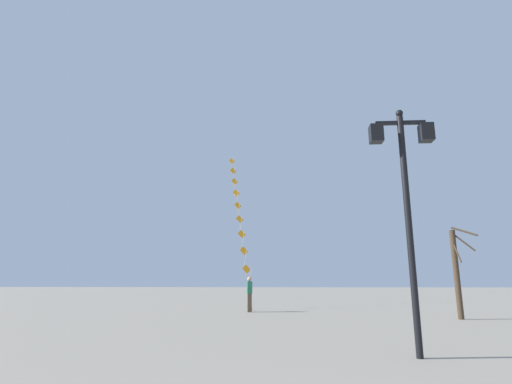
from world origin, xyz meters
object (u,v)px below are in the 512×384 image
(kite_train, at_px, (239,211))
(kite_flyer, at_px, (249,293))
(bare_tree, at_px, (457,271))
(twin_lantern_lamp_post, at_px, (405,180))

(kite_train, bearing_deg, kite_flyer, -78.34)
(kite_train, xyz_separation_m, bare_tree, (10.08, -9.57, -4.28))
(twin_lantern_lamp_post, height_order, bare_tree, twin_lantern_lamp_post)
(kite_flyer, distance_m, bare_tree, 9.47)
(bare_tree, bearing_deg, kite_flyer, 159.08)
(kite_flyer, bearing_deg, kite_train, -0.13)
(kite_flyer, relative_size, bare_tree, 0.46)
(twin_lantern_lamp_post, xyz_separation_m, kite_flyer, (-4.38, 11.85, -2.73))
(kite_train, distance_m, kite_flyer, 8.25)
(twin_lantern_lamp_post, distance_m, kite_flyer, 12.92)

